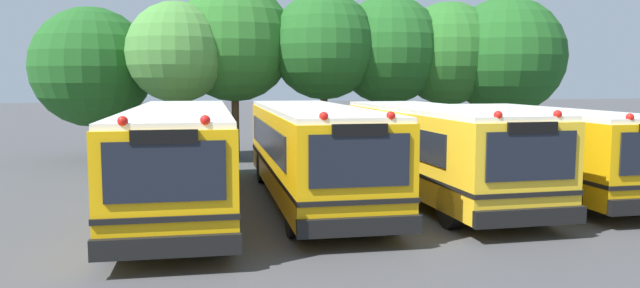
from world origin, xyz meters
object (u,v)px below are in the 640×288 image
school_bus_2 (436,148)px  tree_5 (448,55)px  tree_6 (503,58)px  school_bus_3 (545,147)px  school_bus_1 (312,149)px  tree_0 (90,67)px  tree_2 (232,43)px  tree_1 (176,51)px  tree_4 (389,49)px  tree_3 (322,45)px  school_bus_0 (181,153)px

school_bus_2 → tree_5: 10.74m
tree_6 → school_bus_3: bearing=-110.8°
school_bus_1 → tree_5: size_ratio=1.55×
tree_0 → tree_2: size_ratio=0.86×
tree_0 → tree_1: (3.61, -1.83, 0.62)m
tree_0 → tree_2: 6.04m
tree_6 → tree_5: bearing=164.4°
tree_4 → tree_5: bearing=-7.7°
school_bus_1 → school_bus_3: bearing=179.8°
tree_3 → tree_4: 3.09m
school_bus_1 → tree_1: size_ratio=1.63×
school_bus_3 → tree_6: size_ratio=1.32×
school_bus_2 → tree_0: (-10.92, 11.01, 2.46)m
school_bus_0 → school_bus_3: bearing=-178.4°
school_bus_2 → school_bus_3: school_bus_2 is taller
tree_0 → tree_6: tree_6 is taller
tree_0 → school_bus_3: bearing=-36.9°
tree_4 → tree_1: bearing=-176.9°
school_bus_0 → school_bus_2: (7.07, -0.12, -0.02)m
school_bus_3 → tree_6: tree_6 is taller
tree_1 → tree_6: 14.07m
tree_0 → tree_4: (12.72, -1.34, 0.79)m
school_bus_0 → tree_5: size_ratio=1.71×
tree_1 → school_bus_3: bearing=-39.8°
tree_0 → tree_4: tree_4 is taller
school_bus_3 → tree_4: tree_4 is taller
tree_5 → tree_6: 2.43m
tree_3 → school_bus_0: bearing=-121.8°
tree_2 → tree_3: size_ratio=1.06×
school_bus_1 → school_bus_2: school_bus_1 is taller
school_bus_3 → tree_3: tree_3 is taller
tree_2 → tree_3: bearing=-12.5°
tree_2 → tree_6: bearing=-7.9°
school_bus_0 → school_bus_3: size_ratio=1.26×
tree_4 → tree_5: 2.64m
school_bus_1 → school_bus_0: bearing=4.0°
school_bus_2 → tree_1: tree_1 is taller
tree_4 → tree_0: bearing=174.0°
school_bus_1 → tree_2: bearing=-80.4°
tree_0 → tree_1: 4.09m
school_bus_1 → tree_3: bearing=-102.7°
school_bus_1 → tree_4: 11.24m
tree_1 → tree_4: size_ratio=0.92×
tree_1 → tree_2: (2.30, 1.10, 0.39)m
school_bus_2 → tree_5: (4.40, 9.31, 3.04)m
tree_0 → tree_5: 15.43m
tree_5 → tree_1: bearing=-179.3°
school_bus_0 → school_bus_1: size_ratio=1.10×
tree_3 → tree_5: tree_3 is taller
school_bus_1 → school_bus_2: size_ratio=1.07×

